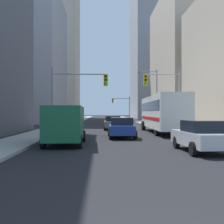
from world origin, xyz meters
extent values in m
cube|color=#9E9E99|center=(-6.63, 50.00, 0.07)|extent=(2.83, 160.00, 0.15)
cube|color=#9E9E99|center=(6.63, 50.00, 0.07)|extent=(2.83, 160.00, 0.15)
cube|color=silver|center=(4.29, 23.18, 1.95)|extent=(2.84, 11.57, 2.90)
cube|color=black|center=(3.03, 23.18, 2.47)|extent=(0.34, 10.58, 0.80)
cube|color=red|center=(3.02, 23.18, 1.37)|extent=(0.33, 10.58, 0.28)
cylinder|color=black|center=(3.11, 27.21, 0.50)|extent=(0.32, 1.00, 1.00)
cylinder|color=black|center=(5.46, 27.21, 0.50)|extent=(0.32, 1.00, 1.00)
cylinder|color=black|center=(3.11, 19.96, 0.50)|extent=(0.32, 1.00, 1.00)
cylinder|color=black|center=(5.46, 19.96, 0.50)|extent=(0.32, 1.00, 1.00)
cube|color=#195938|center=(-3.53, 14.07, 1.31)|extent=(2.13, 5.25, 1.90)
cube|color=black|center=(-3.53, 16.68, 1.73)|extent=(1.76, 0.06, 0.60)
cylinder|color=black|center=(-4.49, 15.74, 0.36)|extent=(0.24, 0.72, 0.72)
cylinder|color=black|center=(-2.57, 15.74, 0.36)|extent=(0.24, 0.72, 0.72)
cylinder|color=black|center=(-4.49, 12.41, 0.36)|extent=(0.24, 0.72, 0.72)
cylinder|color=black|center=(-2.57, 12.41, 0.36)|extent=(0.24, 0.72, 0.72)
cube|color=#B7BABF|center=(3.42, 10.81, 0.65)|extent=(1.96, 4.26, 0.65)
cube|color=black|center=(3.42, 10.66, 1.25)|extent=(1.65, 1.96, 0.55)
cylinder|color=black|center=(2.55, 12.15, 0.32)|extent=(0.22, 0.64, 0.64)
cylinder|color=black|center=(4.28, 12.15, 0.32)|extent=(0.22, 0.64, 0.64)
cylinder|color=black|center=(2.55, 9.46, 0.32)|extent=(0.22, 0.64, 0.64)
cube|color=navy|center=(0.11, 18.37, 0.65)|extent=(1.94, 4.26, 0.65)
cube|color=black|center=(0.11, 18.22, 1.25)|extent=(1.65, 1.95, 0.55)
cylinder|color=black|center=(-0.76, 19.71, 0.32)|extent=(0.22, 0.64, 0.64)
cylinder|color=black|center=(0.97, 19.71, 0.32)|extent=(0.22, 0.64, 0.64)
cylinder|color=black|center=(-0.76, 17.03, 0.32)|extent=(0.22, 0.64, 0.64)
cylinder|color=black|center=(0.97, 17.03, 0.32)|extent=(0.22, 0.64, 0.64)
cube|color=slate|center=(-0.13, 28.13, 0.65)|extent=(1.84, 4.22, 0.65)
cube|color=black|center=(-0.13, 27.98, 1.25)|extent=(1.60, 1.92, 0.55)
cylinder|color=black|center=(-0.99, 29.47, 0.32)|extent=(0.22, 0.64, 0.64)
cylinder|color=black|center=(0.74, 29.47, 0.32)|extent=(0.22, 0.64, 0.64)
cylinder|color=black|center=(-0.99, 26.78, 0.32)|extent=(0.22, 0.64, 0.64)
cylinder|color=black|center=(0.74, 26.78, 0.32)|extent=(0.22, 0.64, 0.64)
cylinder|color=gray|center=(-5.81, 23.01, 3.00)|extent=(0.18, 0.18, 6.00)
cylinder|color=gray|center=(-3.40, 23.01, 5.40)|extent=(4.83, 0.12, 0.12)
cube|color=gold|center=(-0.99, 23.01, 4.88)|extent=(0.38, 0.30, 1.05)
sphere|color=black|center=(-0.99, 22.84, 5.21)|extent=(0.24, 0.24, 0.24)
sphere|color=black|center=(-0.99, 22.84, 4.88)|extent=(0.24, 0.24, 0.24)
sphere|color=#19D833|center=(-0.99, 22.84, 4.54)|extent=(0.24, 0.24, 0.24)
cylinder|color=gray|center=(5.81, 23.01, 3.00)|extent=(0.18, 0.18, 6.00)
cylinder|color=gray|center=(4.24, 23.01, 5.40)|extent=(3.14, 0.12, 0.12)
cube|color=gold|center=(2.67, 23.01, 4.88)|extent=(0.38, 0.30, 1.05)
sphere|color=black|center=(2.67, 22.84, 5.21)|extent=(0.24, 0.24, 0.24)
sphere|color=black|center=(2.67, 22.84, 4.88)|extent=(0.24, 0.24, 0.24)
sphere|color=#19D833|center=(2.67, 22.84, 4.54)|extent=(0.24, 0.24, 0.24)
cylinder|color=gray|center=(5.81, 67.31, 3.00)|extent=(0.18, 0.18, 6.00)
cylinder|color=gray|center=(3.69, 67.31, 5.40)|extent=(4.26, 0.12, 0.12)
cube|color=gold|center=(1.56, 67.31, 4.88)|extent=(0.38, 0.30, 1.05)
sphere|color=black|center=(1.56, 67.14, 5.21)|extent=(0.24, 0.24, 0.24)
sphere|color=#F9A514|center=(1.56, 67.14, 4.88)|extent=(0.24, 0.24, 0.24)
sphere|color=black|center=(1.56, 67.14, 4.54)|extent=(0.24, 0.24, 0.24)
cylinder|color=gray|center=(5.91, 33.83, 3.75)|extent=(0.16, 0.16, 7.50)
cylinder|color=gray|center=(4.76, 33.83, 7.30)|extent=(2.31, 0.10, 0.10)
ellipsoid|color=#4C4C51|center=(3.60, 33.83, 7.20)|extent=(0.56, 0.32, 0.20)
cube|color=#93939E|center=(-19.84, 50.27, 11.78)|extent=(21.83, 19.21, 23.55)
cube|color=#B7A893|center=(-18.64, 88.26, 30.83)|extent=(19.58, 18.04, 61.65)
cube|color=#93939E|center=(19.36, 87.66, 29.57)|extent=(20.44, 21.54, 59.14)
camera|label=1|loc=(-1.44, -2.45, 1.90)|focal=44.78mm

